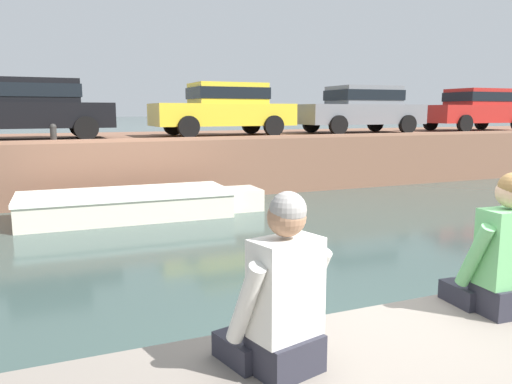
% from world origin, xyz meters
% --- Properties ---
extents(ground_plane, '(400.00, 400.00, 0.00)m').
position_xyz_m(ground_plane, '(0.00, 4.64, 0.00)').
color(ground_plane, '#384C47').
extents(far_quay_wall, '(60.00, 6.00, 1.49)m').
position_xyz_m(far_quay_wall, '(0.00, 12.27, 0.74)').
color(far_quay_wall, brown).
rests_on(far_quay_wall, ground).
extents(far_wall_coping, '(60.00, 0.24, 0.08)m').
position_xyz_m(far_wall_coping, '(0.00, 9.39, 1.53)').
color(far_wall_coping, '#9F6C52').
rests_on(far_wall_coping, far_quay_wall).
extents(boat_moored_central_cream, '(5.11, 1.78, 0.56)m').
position_xyz_m(boat_moored_central_cream, '(-0.69, 7.75, 0.28)').
color(boat_moored_central_cream, silver).
rests_on(boat_moored_central_cream, ground).
extents(car_left_inner_black, '(3.99, 2.03, 1.54)m').
position_xyz_m(car_left_inner_black, '(-2.60, 11.46, 2.33)').
color(car_left_inner_black, black).
rests_on(car_left_inner_black, far_quay_wall).
extents(car_centre_yellow, '(4.15, 1.92, 1.54)m').
position_xyz_m(car_centre_yellow, '(2.58, 11.46, 2.33)').
color(car_centre_yellow, yellow).
rests_on(car_centre_yellow, far_quay_wall).
extents(car_right_inner_grey, '(4.24, 2.09, 1.54)m').
position_xyz_m(car_right_inner_grey, '(7.39, 11.46, 2.33)').
color(car_right_inner_grey, slate).
rests_on(car_right_inner_grey, far_quay_wall).
extents(car_rightmost_red, '(4.18, 1.89, 1.54)m').
position_xyz_m(car_rightmost_red, '(12.53, 11.46, 2.33)').
color(car_rightmost_red, '#B2231E').
rests_on(car_rightmost_red, far_quay_wall).
extents(mooring_bollard_mid, '(0.15, 0.15, 0.45)m').
position_xyz_m(mooring_bollard_mid, '(-2.21, 9.52, 1.73)').
color(mooring_bollard_mid, '#2D2B28').
rests_on(mooring_bollard_mid, far_quay_wall).
extents(person_seated_left, '(0.59, 0.60, 0.96)m').
position_xyz_m(person_seated_left, '(-1.29, -0.51, 1.22)').
color(person_seated_left, '#282833').
rests_on(person_seated_left, near_quay).
extents(person_seated_right, '(0.55, 0.54, 0.96)m').
position_xyz_m(person_seated_right, '(0.42, -0.39, 1.22)').
color(person_seated_right, '#282833').
rests_on(person_seated_right, near_quay).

